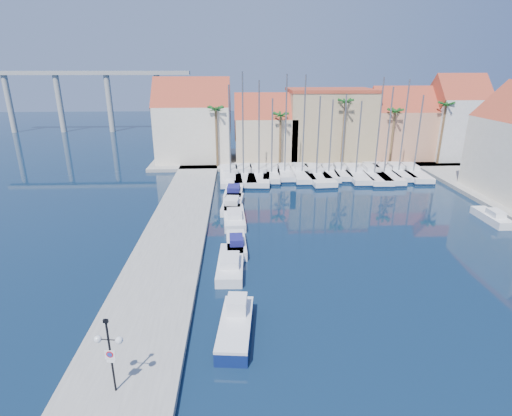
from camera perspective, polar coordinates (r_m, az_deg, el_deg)
The scene contains 38 objects.
ground at distance 26.01m, azimuth 4.32°, elevation -17.11°, with size 260.00×260.00×0.00m, color #081A32.
quay_west at distance 37.93m, azimuth -11.86°, elevation -4.60°, with size 6.00×77.00×0.50m, color gray.
shore_north at distance 71.52m, azimuth 7.71°, elevation 7.09°, with size 54.00×16.00×0.50m, color gray.
lamp_post at distance 20.93m, azimuth -20.25°, elevation -17.86°, with size 1.39×0.51×4.12m.
fishing_boat at distance 25.36m, azimuth -2.92°, elevation -16.34°, with size 2.40×5.75×1.96m.
motorboat_west_0 at distance 32.53m, azimuth -3.65°, elevation -7.93°, with size 2.27×6.40×1.40m.
motorboat_west_1 at distance 35.93m, azimuth -2.84°, elevation -5.13°, with size 1.87×5.31×1.40m.
motorboat_west_2 at distance 42.18m, azimuth -3.12°, elevation -1.29°, with size 2.38×6.74×1.40m.
motorboat_west_3 at distance 46.19m, azimuth -3.38°, elevation 0.59°, with size 2.69×6.65×1.40m.
motorboat_west_4 at distance 50.88m, azimuth -3.17°, elevation 2.41°, with size 2.63×6.85×1.40m.
motorboat_west_5 at distance 55.82m, azimuth -3.72°, elevation 3.95°, with size 2.23×6.76×1.40m.
motorboat_west_6 at distance 59.81m, azimuth -3.60°, elevation 5.02°, with size 2.49×6.40×1.40m.
motorboat_east_1 at distance 49.01m, azimuth 30.67°, elevation -1.09°, with size 1.69×5.28×1.40m.
sailboat_0 at distance 58.04m, azimuth -3.66°, elevation 4.63°, with size 3.46×11.50×13.23m.
sailboat_1 at distance 58.47m, azimuth -1.84°, elevation 4.79°, with size 3.55×11.79×14.89m.
sailboat_2 at distance 58.41m, azimuth 0.44°, elevation 4.77°, with size 4.08×12.05×13.78m.
sailboat_3 at distance 59.14m, azimuth 2.24°, elevation 4.95°, with size 3.26×9.49×11.38m.
sailboat_4 at distance 59.81m, azimuth 4.05°, elevation 5.15°, with size 2.47×8.67×14.55m.
sailboat_5 at distance 59.80m, azimuth 6.51°, elevation 5.02°, with size 2.95×10.51×14.47m.
sailboat_6 at distance 59.16m, azimuth 8.43°, elevation 4.73°, with size 4.02×12.08×11.73m.
sailboat_7 at distance 60.26m, azimuth 10.24°, elevation 4.93°, with size 2.78×8.99×11.20m.
sailboat_8 at distance 61.19m, azimuth 11.95°, elevation 5.06°, with size 2.86×8.69×11.84m.
sailboat_9 at distance 60.79m, azimuth 13.88°, elevation 4.77°, with size 2.85×10.62×11.04m.
sailboat_10 at distance 61.26m, azimuth 16.37°, elevation 4.69°, with size 3.48×11.23×14.20m.
sailboat_11 at distance 62.27m, azimuth 17.61°, elevation 4.78°, with size 3.45×11.73×12.88m.
sailboat_12 at distance 63.76m, azimuth 19.52°, elevation 4.94°, with size 3.05×9.88×13.87m.
sailboat_13 at distance 64.06m, azimuth 21.35°, elevation 4.74°, with size 3.39×10.66×11.78m.
building_0 at distance 68.64m, azimuth -8.91°, elevation 11.84°, with size 12.30×9.00×13.50m.
building_1 at distance 68.61m, azimuth 1.35°, elevation 11.02°, with size 10.30×8.00×11.00m.
building_2 at distance 71.09m, azimuth 10.37°, elevation 11.80°, with size 14.20×10.20×11.50m.
building_3 at distance 73.83m, azimuth 19.80°, elevation 10.95°, with size 10.30×8.00×12.00m.
building_4 at distance 76.67m, azimuth 26.53°, elevation 11.19°, with size 8.30×8.00×14.00m.
palm_0 at distance 63.08m, azimuth -5.77°, elevation 13.64°, with size 2.60×2.60×10.15m.
palm_1 at distance 63.48m, azimuth 3.54°, elevation 12.88°, with size 2.60×2.60×9.15m.
palm_2 at distance 65.14m, azimuth 12.64°, elevation 14.30°, with size 2.60×2.60×11.15m.
palm_3 at distance 67.78m, azimuth 19.25°, elevation 12.69°, with size 2.60×2.60×9.65m.
palm_4 at distance 71.03m, azimuth 25.50°, elevation 12.94°, with size 2.60×2.60×10.65m.
viaduct at distance 108.99m, azimuth -23.04°, elevation 15.35°, with size 48.00×2.20×14.45m.
Camera 1 is at (-2.88, -20.67, 15.53)m, focal length 28.00 mm.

